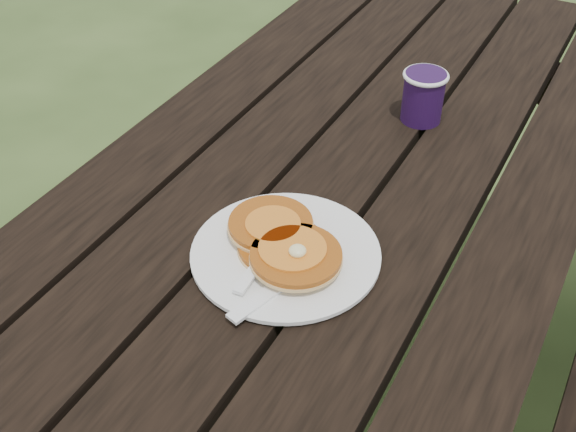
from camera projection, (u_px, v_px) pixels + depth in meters
The scene contains 6 objects.
picnic_table at pixel (321, 344), 1.38m from camera, with size 1.36×1.80×0.75m.
plate at pixel (286, 254), 1.00m from camera, with size 0.26×0.26×0.01m, color white.
pancake_stack at pixel (284, 243), 0.99m from camera, with size 0.18×0.16×0.04m.
knife at pixel (282, 283), 0.95m from camera, with size 0.02×0.18×0.01m, color white.
fork at pixel (256, 266), 0.96m from camera, with size 0.03×0.16×0.01m, color white, non-canonical shape.
coffee_cup at pixel (424, 93), 1.25m from camera, with size 0.08×0.08×0.09m.
Camera 1 is at (0.38, -0.83, 1.43)m, focal length 45.00 mm.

